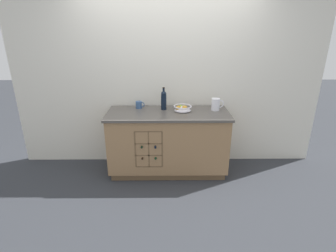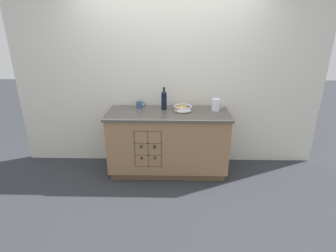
{
  "view_description": "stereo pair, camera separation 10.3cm",
  "coord_description": "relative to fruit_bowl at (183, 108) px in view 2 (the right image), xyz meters",
  "views": [
    {
      "loc": [
        -0.03,
        -3.35,
        1.96
      ],
      "look_at": [
        0.0,
        0.0,
        0.69
      ],
      "focal_mm": 28.0,
      "sensor_mm": 36.0,
      "label": 1
    },
    {
      "loc": [
        0.07,
        -3.35,
        1.96
      ],
      "look_at": [
        0.0,
        0.0,
        0.69
      ],
      "focal_mm": 28.0,
      "sensor_mm": 36.0,
      "label": 2
    }
  ],
  "objects": [
    {
      "name": "fruit_bowl",
      "position": [
        0.0,
        0.0,
        0.0
      ],
      "size": [
        0.25,
        0.25,
        0.08
      ],
      "color": "silver",
      "rests_on": "kitchen_island"
    },
    {
      "name": "ground_plane",
      "position": [
        -0.2,
        -0.07,
        -0.93
      ],
      "size": [
        14.0,
        14.0,
        0.0
      ],
      "primitive_type": "plane",
      "color": "#2D3035"
    },
    {
      "name": "back_wall",
      "position": [
        -0.2,
        0.3,
        0.34
      ],
      "size": [
        4.4,
        0.06,
        2.55
      ],
      "primitive_type": "cube",
      "color": "silver",
      "rests_on": "ground_plane"
    },
    {
      "name": "white_pitcher",
      "position": [
        0.46,
        0.03,
        0.04
      ],
      "size": [
        0.17,
        0.12,
        0.16
      ],
      "color": "white",
      "rests_on": "kitchen_island"
    },
    {
      "name": "kitchen_island",
      "position": [
        -0.2,
        -0.07,
        -0.48
      ],
      "size": [
        1.65,
        0.67,
        0.89
      ],
      "color": "brown",
      "rests_on": "ground_plane"
    },
    {
      "name": "ceramic_mug",
      "position": [
        -0.61,
        0.13,
        0.0
      ],
      "size": [
        0.12,
        0.08,
        0.1
      ],
      "color": "#385684",
      "rests_on": "kitchen_island"
    },
    {
      "name": "standing_wine_bottle",
      "position": [
        -0.26,
        0.07,
        0.09
      ],
      "size": [
        0.08,
        0.08,
        0.31
      ],
      "color": "black",
      "rests_on": "kitchen_island"
    }
  ]
}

